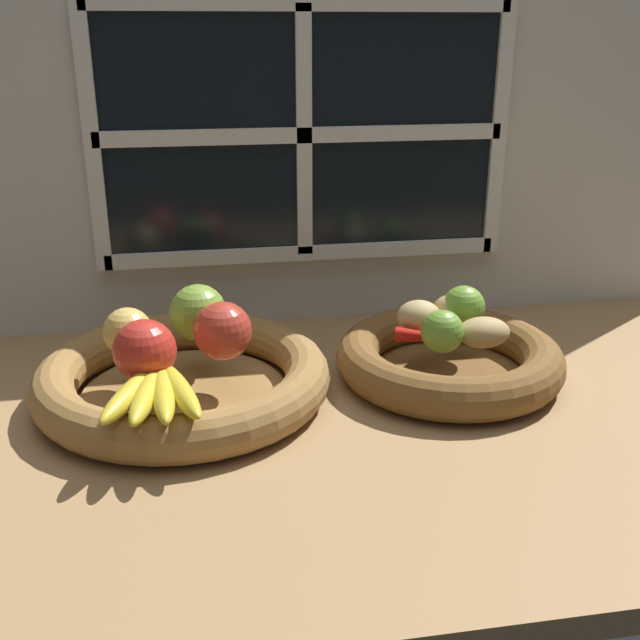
# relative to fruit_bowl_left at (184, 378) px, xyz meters

# --- Properties ---
(ground_plane) EXTENTS (1.40, 0.90, 0.03)m
(ground_plane) POSITION_rel_fruit_bowl_left_xyz_m (0.20, -0.02, -0.04)
(ground_plane) COLOR #9E774C
(back_wall) EXTENTS (1.40, 0.05, 0.55)m
(back_wall) POSITION_rel_fruit_bowl_left_xyz_m (0.20, 0.28, 0.25)
(back_wall) COLOR silver
(back_wall) RESTS_ON ground_plane
(fruit_bowl_left) EXTENTS (0.39, 0.39, 0.06)m
(fruit_bowl_left) POSITION_rel_fruit_bowl_left_xyz_m (0.00, 0.00, 0.00)
(fruit_bowl_left) COLOR olive
(fruit_bowl_left) RESTS_ON ground_plane
(fruit_bowl_right) EXTENTS (0.32, 0.32, 0.06)m
(fruit_bowl_right) POSITION_rel_fruit_bowl_left_xyz_m (0.37, 0.00, 0.00)
(fruit_bowl_right) COLOR brown
(fruit_bowl_right) RESTS_ON ground_plane
(apple_red_front) EXTENTS (0.08, 0.08, 0.08)m
(apple_red_front) POSITION_rel_fruit_bowl_left_xyz_m (-0.04, -0.06, 0.07)
(apple_red_front) COLOR red
(apple_red_front) RESTS_ON fruit_bowl_left
(apple_green_back) EXTENTS (0.08, 0.08, 0.08)m
(apple_green_back) POSITION_rel_fruit_bowl_left_xyz_m (0.02, 0.06, 0.07)
(apple_green_back) COLOR #7AA338
(apple_green_back) RESTS_ON fruit_bowl_left
(apple_red_right) EXTENTS (0.08, 0.08, 0.08)m
(apple_red_right) POSITION_rel_fruit_bowl_left_xyz_m (0.05, -0.01, 0.07)
(apple_red_right) COLOR #B73828
(apple_red_right) RESTS_ON fruit_bowl_left
(apple_golden_left) EXTENTS (0.06, 0.06, 0.06)m
(apple_golden_left) POSITION_rel_fruit_bowl_left_xyz_m (-0.07, 0.02, 0.06)
(apple_golden_left) COLOR #DBB756
(apple_golden_left) RESTS_ON fruit_bowl_left
(banana_bunch_front) EXTENTS (0.13, 0.17, 0.03)m
(banana_bunch_front) POSITION_rel_fruit_bowl_left_xyz_m (-0.03, -0.12, 0.04)
(banana_bunch_front) COLOR gold
(banana_bunch_front) RESTS_ON fruit_bowl_left
(potato_small) EXTENTS (0.07, 0.05, 0.04)m
(potato_small) POSITION_rel_fruit_bowl_left_xyz_m (0.40, -0.03, 0.05)
(potato_small) COLOR tan
(potato_small) RESTS_ON fruit_bowl_right
(potato_back) EXTENTS (0.07, 0.06, 0.05)m
(potato_back) POSITION_rel_fruit_bowl_left_xyz_m (0.39, 0.05, 0.06)
(potato_back) COLOR tan
(potato_back) RESTS_ON fruit_bowl_right
(potato_oblong) EXTENTS (0.07, 0.06, 0.05)m
(potato_oblong) POSITION_rel_fruit_bowl_left_xyz_m (0.33, 0.03, 0.06)
(potato_oblong) COLOR tan
(potato_oblong) RESTS_ON fruit_bowl_right
(lime_near) EXTENTS (0.06, 0.06, 0.06)m
(lime_near) POSITION_rel_fruit_bowl_left_xyz_m (0.34, -0.04, 0.06)
(lime_near) COLOR #6B9E33
(lime_near) RESTS_ON fruit_bowl_right
(lime_far) EXTENTS (0.06, 0.06, 0.06)m
(lime_far) POSITION_rel_fruit_bowl_left_xyz_m (0.40, 0.04, 0.06)
(lime_far) COLOR #6B9E33
(lime_far) RESTS_ON fruit_bowl_right
(chili_pepper) EXTENTS (0.12, 0.07, 0.02)m
(chili_pepper) POSITION_rel_fruit_bowl_left_xyz_m (0.35, -0.02, 0.04)
(chili_pepper) COLOR red
(chili_pepper) RESTS_ON fruit_bowl_right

